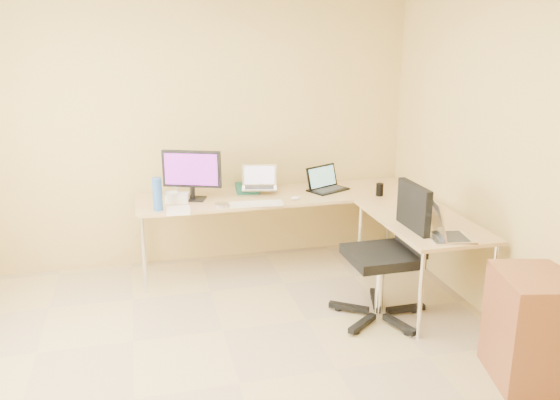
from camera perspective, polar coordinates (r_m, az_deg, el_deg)
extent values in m
plane|color=tan|center=(4.00, -4.01, -17.51)|extent=(4.50, 4.50, 0.00)
plane|color=tan|center=(5.63, -8.36, 6.75)|extent=(4.50, 0.00, 4.50)
plane|color=tan|center=(4.31, 24.28, 2.51)|extent=(0.00, 4.50, 4.50)
cube|color=tan|center=(5.60, -0.13, -3.03)|extent=(2.65, 0.70, 0.73)
cube|color=tan|center=(5.05, 13.53, -5.71)|extent=(0.70, 1.30, 0.73)
cube|color=black|center=(5.31, -8.63, 2.42)|extent=(0.56, 0.36, 0.46)
cube|color=#1B5846|center=(5.62, -3.22, 1.17)|extent=(0.25, 0.32, 0.05)
cube|color=silver|center=(5.48, -2.05, 2.21)|extent=(0.37, 0.31, 0.21)
cube|color=black|center=(5.61, 4.75, 2.09)|extent=(0.45, 0.41, 0.23)
cube|color=white|center=(5.15, -2.34, -0.37)|extent=(0.49, 0.17, 0.02)
ellipsoid|color=silver|center=(5.31, 1.52, 0.19)|extent=(0.11, 0.09, 0.03)
imported|color=white|center=(5.27, -10.53, 0.21)|extent=(0.13, 0.13, 0.11)
cylinder|color=silver|center=(5.13, -5.76, -0.49)|extent=(0.14, 0.14, 0.03)
cylinder|color=#2A59A9|center=(5.07, -11.91, 0.56)|extent=(0.11, 0.11, 0.29)
cube|color=white|center=(5.06, -9.93, -1.02)|extent=(0.22, 0.30, 0.01)
cube|color=white|center=(5.33, -10.02, 0.22)|extent=(0.23, 0.19, 0.07)
cylinder|color=white|center=(5.45, -10.09, 1.95)|extent=(0.29, 0.29, 0.32)
cylinder|color=black|center=(5.50, 9.74, 1.01)|extent=(0.09, 0.09, 0.12)
cube|color=silver|center=(4.48, 16.48, -2.19)|extent=(0.41, 0.34, 0.24)
cube|color=black|center=(4.63, 9.86, -5.75)|extent=(0.67, 0.67, 1.10)
cube|color=#8D5E1F|center=(4.19, 23.32, -11.55)|extent=(0.55, 0.63, 0.76)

